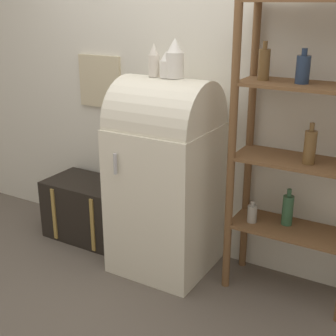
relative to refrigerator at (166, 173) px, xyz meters
The scene contains 8 objects.
ground_plane 0.75m from the refrigerator, 89.99° to the right, with size 12.00×12.00×0.00m, color #60564C.
wall_back 0.73m from the refrigerator, 90.79° to the left, with size 7.00×0.09×2.70m.
refrigerator is the anchor object (origin of this frame).
suitcase_trunk 0.88m from the refrigerator, behind, with size 0.70×0.43×0.47m.
shelf_unit 0.92m from the refrigerator, ahead, with size 0.79×0.35×1.83m.
vase_left 0.75m from the refrigerator, behind, with size 0.07×0.07×0.21m.
vase_center 0.73m from the refrigerator, 54.35° to the right, with size 0.08×0.08×0.16m.
vase_right 0.77m from the refrigerator, 10.01° to the left, with size 0.12×0.12×0.25m.
Camera 1 is at (1.53, -2.35, 1.82)m, focal length 50.00 mm.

